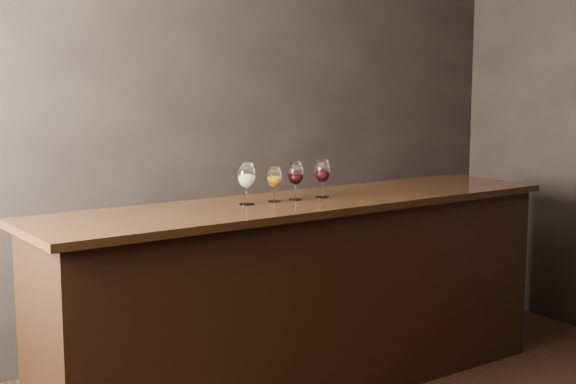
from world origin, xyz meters
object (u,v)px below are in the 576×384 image
glass_white (247,176)px  glass_red_a (296,174)px  bar_counter (305,300)px  back_bar_shelf (278,270)px  glass_red_b (322,172)px  glass_amber (274,178)px

glass_white → glass_red_a: (0.31, 0.01, -0.01)m
bar_counter → back_bar_shelf: (0.32, 0.79, -0.04)m
bar_counter → glass_red_b: glass_red_b is taller
glass_amber → glass_red_a: 0.13m
back_bar_shelf → glass_red_b: bearing=-103.8°
glass_white → glass_red_a: size_ratio=1.07×
back_bar_shelf → glass_red_a: size_ratio=13.14×
glass_amber → glass_red_b: 0.30m
glass_white → glass_amber: bearing=3.6°
glass_red_a → glass_red_b: (0.17, -0.01, 0.00)m
glass_red_b → glass_red_a: bearing=177.7°
bar_counter → glass_red_b: (0.13, 0.03, 0.70)m
glass_red_b → back_bar_shelf: bearing=76.2°
glass_amber → glass_red_a: (0.13, -0.00, 0.01)m
bar_counter → glass_amber: (-0.18, 0.04, 0.68)m
glass_white → glass_red_a: bearing=1.2°
glass_amber → glass_red_b: size_ratio=0.90×
bar_counter → glass_amber: size_ratio=15.78×
back_bar_shelf → glass_red_b: (-0.19, -0.77, 0.73)m
back_bar_shelf → glass_white: glass_white is taller
bar_counter → glass_red_a: bearing=139.6°
glass_red_a → glass_red_b: glass_red_b is taller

